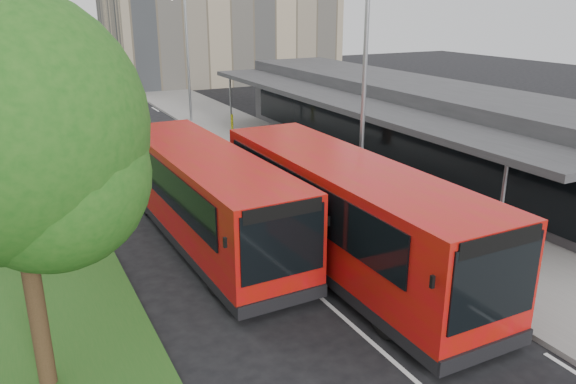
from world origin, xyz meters
name	(u,v)px	position (x,y,z in m)	size (l,w,h in m)	color
ground	(282,263)	(0.00, 0.00, 0.00)	(120.00, 120.00, 0.00)	black
pavement	(227,124)	(6.00, 20.00, 0.07)	(5.00, 80.00, 0.15)	slate
grass_verge	(9,147)	(-7.00, 20.00, 0.05)	(5.00, 80.00, 0.10)	#214F19
lane_centre_line	(157,153)	(0.00, 15.00, 0.01)	(0.12, 70.00, 0.01)	silver
kerb_dashes	(193,133)	(3.30, 19.00, 0.01)	(0.12, 56.00, 0.01)	silver
station_building	(403,121)	(10.86, 8.00, 2.04)	(7.70, 26.00, 4.00)	#2F2F31
tree_near	(9,145)	(-7.01, -2.95, 5.23)	(5.04, 5.04, 8.10)	#382816
lamp_post_near	(362,93)	(4.12, 2.00, 4.72)	(1.44, 0.28, 8.00)	gray
lamp_post_far	(186,51)	(4.12, 22.00, 4.72)	(1.44, 0.28, 8.00)	gray
bus_main	(345,215)	(1.63, -1.01, 1.69)	(3.15, 11.62, 3.29)	#B10911
bus_second	(206,197)	(-1.45, 2.70, 1.59)	(3.07, 11.04, 3.11)	#B10911
litter_bin	(275,149)	(4.96, 10.70, 0.65)	(0.56, 0.56, 1.00)	#331E14
bollard	(232,122)	(5.58, 18.05, 0.63)	(0.15, 0.15, 0.96)	yellow
car_near	(116,88)	(2.08, 36.62, 0.61)	(1.44, 3.59, 1.22)	#53120B
car_far	(69,79)	(-0.83, 44.48, 0.63)	(1.34, 3.84, 1.27)	navy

